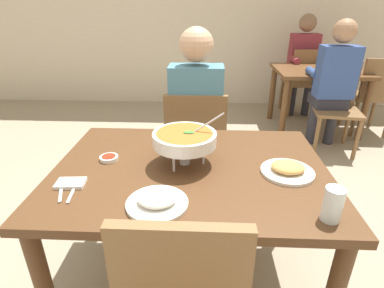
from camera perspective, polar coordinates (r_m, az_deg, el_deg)
ground_plane at (r=1.92m, az=-0.23°, el=-23.79°), size 16.00×16.00×0.00m
dining_table_main at (r=1.50m, az=-0.27°, el=-7.68°), size 1.29×0.93×0.73m
chair_diner_main at (r=2.22m, az=0.72°, el=0.16°), size 0.44×0.44×0.90m
diner_main at (r=2.16m, az=0.78°, el=6.20°), size 0.40×0.45×1.31m
curry_bowl at (r=1.42m, az=-1.40°, el=0.93°), size 0.33×0.30×0.26m
rice_plate at (r=1.19m, az=-6.56°, el=-10.54°), size 0.24×0.24×0.06m
appetizer_plate at (r=1.45m, az=17.46°, el=-4.55°), size 0.24×0.24×0.06m
sauce_dish at (r=1.56m, az=-15.29°, el=-2.53°), size 0.09×0.09×0.02m
napkin_folded at (r=1.41m, az=-21.76°, el=-6.85°), size 0.13×0.09×0.02m
fork_utensil at (r=1.38m, az=-23.29°, el=-8.00°), size 0.07×0.16×0.01m
spoon_utensil at (r=1.36m, az=-21.38°, el=-8.17°), size 0.04×0.17×0.01m
drink_glass at (r=1.20m, az=24.80°, el=-10.48°), size 0.07×0.07×0.13m
dining_table_far at (r=3.95m, az=22.52°, el=10.93°), size 1.00×0.80×0.73m
chair_bg_left at (r=4.43m, az=20.23°, el=11.40°), size 0.47×0.47×0.90m
chair_bg_middle at (r=3.52m, az=25.33°, el=7.26°), size 0.50×0.50×0.90m
chair_bg_right at (r=4.09m, az=30.89°, el=8.34°), size 0.45×0.45×0.90m
patron_bg_left at (r=4.45m, az=20.11°, el=14.60°), size 0.40×0.45×1.31m
patron_bg_middle at (r=3.43m, az=25.00°, el=11.01°), size 0.40×0.45×1.31m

